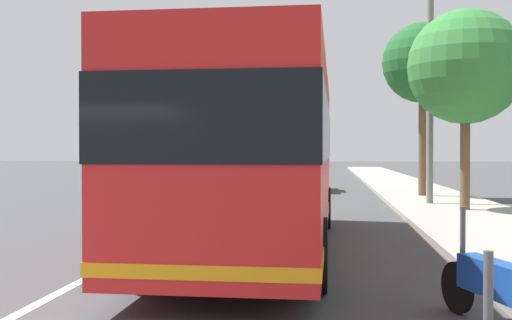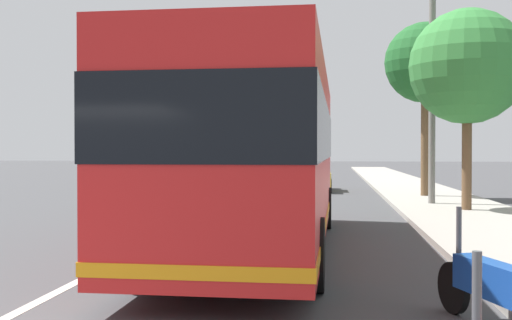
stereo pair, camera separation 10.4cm
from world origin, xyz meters
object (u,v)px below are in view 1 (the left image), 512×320
Objects in this scene: coach_bus at (259,151)px; car_ahead_same_lane at (308,176)px; car_side_street at (260,165)px; utility_pole at (430,98)px; roadside_tree_far_block at (423,64)px; motorcycle_nearest_curb at (496,287)px; car_far_distant at (214,175)px; roadside_tree_mid_block at (465,67)px.

coach_bus is 17.56m from car_ahead_same_lane.
utility_pole is at bearing 17.35° from car_side_street.
motorcycle_nearest_curb is at bearing 173.93° from roadside_tree_far_block.
coach_bus is 18.10m from car_far_distant.
coach_bus is 37.84m from car_side_street.
car_side_street is 26.59m from roadside_tree_far_block.
roadside_tree_far_block is at bearing -135.14° from car_ahead_same_lane.
roadside_tree_far_block is 3.96m from utility_pole.
roadside_tree_far_block is (-4.53, -9.17, 4.59)m from car_far_distant.
car_ahead_same_lane is 9.62m from utility_pole.
car_far_distant is at bearing -0.99° from motorcycle_nearest_curb.
car_ahead_same_lane is 11.98m from roadside_tree_mid_block.
utility_pole reaches higher than car_ahead_same_lane.
roadside_tree_mid_block is (7.25, -5.34, 2.48)m from coach_bus.
motorcycle_nearest_curb is 13.03m from roadside_tree_mid_block.
motorcycle_nearest_curb is 0.30× the size of roadside_tree_far_block.
coach_bus is at bearing 6.25° from car_side_street.
roadside_tree_mid_block is (-30.33, -9.52, 3.62)m from car_side_street.
car_side_street is (20.03, -0.04, 0.04)m from car_far_distant.
motorcycle_nearest_curb is 22.64m from car_ahead_same_lane.
roadside_tree_far_block is (13.03, -4.95, 3.41)m from coach_bus.
coach_bus reaches higher than car_far_distant.
car_ahead_same_lane is at bearing -0.62° from coach_bus.
roadside_tree_mid_block is (12.22, -2.30, 3.90)m from motorcycle_nearest_curb.
coach_bus reaches higher than motorcycle_nearest_curb.
roadside_tree_far_block is at bearing -4.55° from utility_pole.
motorcycle_nearest_curb is 14.85m from utility_pole.
utility_pole is (-28.15, -8.85, 2.91)m from car_side_street.
car_far_distant is (0.05, 4.57, 0.02)m from car_ahead_same_lane.
car_side_street is at bearing 20.40° from roadside_tree_far_block.
coach_bus is at bearing 143.67° from roadside_tree_mid_block.
car_far_distant is 0.63× the size of roadside_tree_far_block.
roadside_tree_mid_block is 2.40m from utility_pole.
roadside_tree_mid_block reaches higher than car_far_distant.
car_far_distant is 0.71× the size of roadside_tree_mid_block.
car_ahead_same_lane is 7.90m from roadside_tree_far_block.
roadside_tree_mid_block is (-10.30, -9.55, 3.66)m from car_far_distant.
roadside_tree_mid_block reaches higher than coach_bus.
coach_bus is 2.43× the size of car_far_distant.
car_ahead_same_lane is 0.96× the size of car_side_street.
car_side_street is 29.65m from utility_pole.
roadside_tree_mid_block is at bearing 41.06° from car_far_distant.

